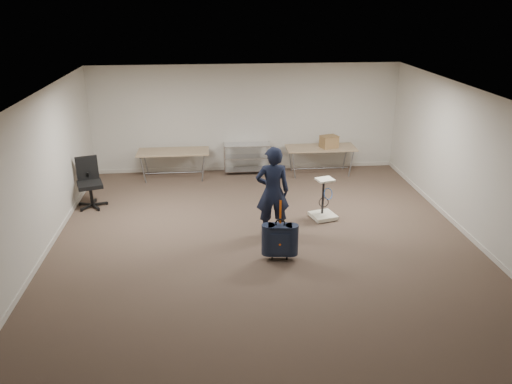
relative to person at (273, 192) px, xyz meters
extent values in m
plane|color=#48382C|center=(-0.21, -0.51, -0.90)|extent=(9.00, 9.00, 0.00)
plane|color=beige|center=(-0.21, 3.99, 0.50)|extent=(8.00, 0.00, 8.00)
plane|color=beige|center=(-0.21, -5.01, 0.50)|extent=(8.00, 0.00, 8.00)
plane|color=beige|center=(-4.21, -0.51, 0.50)|extent=(0.00, 9.00, 9.00)
plane|color=beige|center=(3.79, -0.51, 0.50)|extent=(0.00, 9.00, 9.00)
plane|color=silver|center=(-0.21, -0.51, 1.90)|extent=(8.00, 8.00, 0.00)
cube|color=beige|center=(-0.21, 3.98, -0.85)|extent=(8.00, 0.02, 0.10)
cube|color=beige|center=(-4.20, -0.51, -0.85)|extent=(0.02, 9.00, 0.10)
cube|color=beige|center=(3.78, -0.51, -0.85)|extent=(0.02, 9.00, 0.10)
cube|color=#9B7C5F|center=(-2.11, 3.44, -0.18)|extent=(1.80, 0.75, 0.03)
cylinder|color=gray|center=(-2.11, 3.44, -0.75)|extent=(1.50, 0.02, 0.02)
cylinder|color=gray|center=(-2.86, 3.14, -0.55)|extent=(0.13, 0.04, 0.69)
cylinder|color=gray|center=(-1.36, 3.14, -0.55)|extent=(0.13, 0.04, 0.69)
cylinder|color=gray|center=(-2.86, 3.74, -0.55)|extent=(0.13, 0.04, 0.69)
cylinder|color=gray|center=(-1.36, 3.74, -0.55)|extent=(0.13, 0.04, 0.69)
cube|color=#9B7C5F|center=(1.69, 3.44, -0.18)|extent=(1.80, 0.75, 0.03)
cylinder|color=gray|center=(1.69, 3.44, -0.75)|extent=(1.50, 0.02, 0.02)
cylinder|color=gray|center=(0.94, 3.14, -0.55)|extent=(0.13, 0.04, 0.69)
cylinder|color=gray|center=(2.44, 3.14, -0.55)|extent=(0.13, 0.04, 0.69)
cylinder|color=gray|center=(0.94, 3.74, -0.55)|extent=(0.13, 0.04, 0.69)
cylinder|color=gray|center=(2.44, 3.74, -0.55)|extent=(0.13, 0.04, 0.69)
cylinder|color=silver|center=(-0.81, 3.47, -0.50)|extent=(0.02, 0.02, 0.80)
cylinder|color=silver|center=(0.39, 3.47, -0.50)|extent=(0.02, 0.02, 0.80)
cylinder|color=silver|center=(-0.81, 3.92, -0.50)|extent=(0.02, 0.02, 0.80)
cylinder|color=silver|center=(0.39, 3.92, -0.50)|extent=(0.02, 0.02, 0.80)
cube|color=silver|center=(-0.21, 3.69, -0.80)|extent=(1.20, 0.45, 0.02)
cube|color=silver|center=(-0.21, 3.69, -0.45)|extent=(1.20, 0.45, 0.02)
cube|color=silver|center=(-0.21, 3.69, -0.12)|extent=(1.20, 0.45, 0.01)
imported|color=black|center=(0.00, 0.00, 0.00)|extent=(0.66, 0.43, 1.79)
cube|color=black|center=(0.01, -1.03, -0.50)|extent=(0.44, 0.29, 0.57)
cube|color=black|center=(0.01, -1.01, -0.80)|extent=(0.39, 0.21, 0.03)
cylinder|color=black|center=(-0.12, -1.02, -0.86)|extent=(0.04, 0.08, 0.08)
cylinder|color=black|center=(0.14, -1.05, -0.86)|extent=(0.04, 0.08, 0.08)
torus|color=black|center=(0.01, -1.03, -0.19)|extent=(0.18, 0.05, 0.18)
cube|color=#F15A0C|center=(0.01, -1.01, 0.02)|extent=(0.04, 0.01, 0.44)
cylinder|color=black|center=(-3.83, 1.72, -0.85)|extent=(0.67, 0.67, 0.10)
cylinder|color=black|center=(-3.83, 1.72, -0.62)|extent=(0.07, 0.07, 0.45)
cube|color=black|center=(-3.83, 1.72, -0.37)|extent=(0.65, 0.65, 0.09)
cube|color=black|center=(-3.90, 1.95, -0.06)|extent=(0.47, 0.21, 0.54)
cube|color=silver|center=(1.17, 0.64, -0.84)|extent=(0.59, 0.59, 0.08)
cylinder|color=black|center=(0.97, 0.44, -0.88)|extent=(0.06, 0.06, 0.04)
cylinder|color=black|center=(1.17, 0.68, -0.41)|extent=(0.05, 0.05, 0.77)
cube|color=silver|center=(1.17, 0.64, -0.03)|extent=(0.40, 0.37, 0.04)
torus|color=blue|center=(1.21, 0.56, -0.32)|extent=(0.26, 0.16, 0.24)
cube|color=olive|center=(1.89, 3.39, -0.01)|extent=(0.49, 0.43, 0.31)
camera|label=1|loc=(-1.13, -8.82, 3.50)|focal=35.00mm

